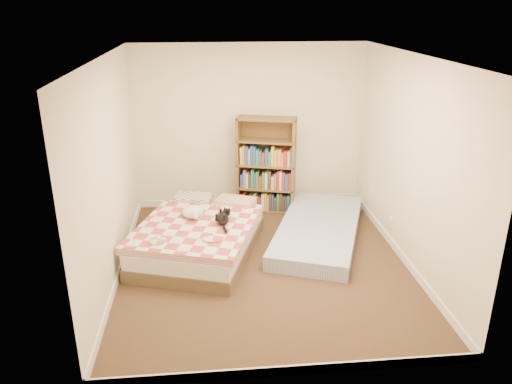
{
  "coord_description": "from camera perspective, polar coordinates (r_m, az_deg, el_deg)",
  "views": [
    {
      "loc": [
        -0.64,
        -5.43,
        3.05
      ],
      "look_at": [
        -0.07,
        0.3,
        0.84
      ],
      "focal_mm": 35.0,
      "sensor_mm": 36.0,
      "label": 1
    }
  ],
  "objects": [
    {
      "name": "black_cat",
      "position": [
        6.29,
        -3.81,
        -2.94
      ],
      "size": [
        0.25,
        0.57,
        0.13
      ],
      "rotation": [
        0.0,
        0.0,
        -0.3
      ],
      "color": "black",
      "rests_on": "bed"
    },
    {
      "name": "white_dog",
      "position": [
        6.45,
        -7.16,
        -2.28
      ],
      "size": [
        0.38,
        0.4,
        0.15
      ],
      "rotation": [
        0.0,
        0.0,
        -0.53
      ],
      "color": "silver",
      "rests_on": "bed"
    },
    {
      "name": "room",
      "position": [
        5.78,
        0.99,
        2.28
      ],
      "size": [
        3.51,
        4.01,
        2.51
      ],
      "color": "#422D1C",
      "rests_on": "ground"
    },
    {
      "name": "floor_mattress",
      "position": [
        6.93,
        7.15,
        -4.36
      ],
      "size": [
        1.74,
        2.47,
        0.2
      ],
      "primitive_type": "cube",
      "rotation": [
        0.0,
        0.0,
        -0.36
      ],
      "color": "#6D85B6",
      "rests_on": "room"
    },
    {
      "name": "bed",
      "position": [
        6.48,
        -6.5,
        -4.98
      ],
      "size": [
        1.81,
        2.17,
        0.5
      ],
      "rotation": [
        0.0,
        0.0,
        -0.31
      ],
      "color": "brown",
      "rests_on": "room"
    },
    {
      "name": "bookshelf",
      "position": [
        7.63,
        1.12,
        1.8
      ],
      "size": [
        0.95,
        0.52,
        1.46
      ],
      "rotation": [
        0.0,
        0.0,
        -0.27
      ],
      "color": "brown",
      "rests_on": "room"
    }
  ]
}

